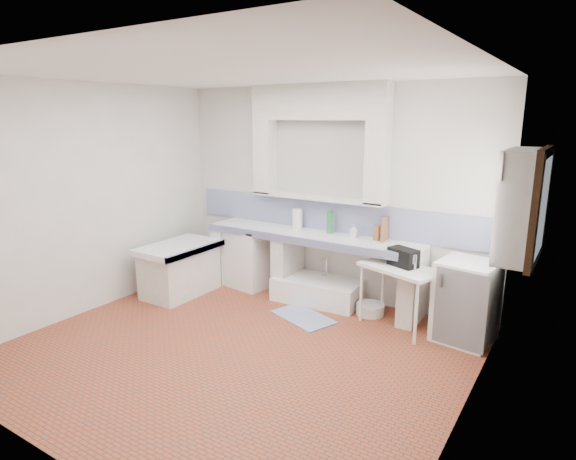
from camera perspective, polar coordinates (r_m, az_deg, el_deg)
The scene contains 36 objects.
floor at distance 5.23m, azimuth -6.08°, elevation -13.98°, with size 4.50×4.50×0.00m, color #953F24.
ceiling at distance 4.67m, azimuth -6.96°, elevation 18.22°, with size 4.50×4.50×0.00m, color silver.
wall_back at distance 6.41m, azimuth 4.83°, elevation 4.35°, with size 4.50×4.50×0.00m, color silver.
wall_front at distance 3.49m, azimuth -27.60°, elevation -4.76°, with size 4.50×4.50×0.00m, color silver.
wall_left at distance 6.40m, azimuth -22.41°, elevation 3.37°, with size 4.50×4.50×0.00m, color silver.
wall_right at distance 3.81m, azimuth 20.96°, elevation -2.72°, with size 4.50×4.50×0.00m, color silver.
alcove_mass at distance 6.27m, azimuth 3.65°, elevation 14.95°, with size 1.90×0.25×0.45m, color silver.
window_frame at distance 4.90m, azimuth 26.08°, elevation 2.64°, with size 0.35×0.86×1.06m, color #382412.
lace_valance at distance 4.87m, azimuth 24.84°, elevation 7.23°, with size 0.01×0.84×0.24m, color white.
counter_slab at distance 6.31m, azimuth 2.66°, elevation -0.78°, with size 3.00×0.60×0.08m, color white.
counter_lip at distance 6.07m, azimuth 1.34°, elevation -1.32°, with size 3.00×0.04×0.10m, color navy.
counter_pier_left at distance 7.20m, azimuth -7.10°, elevation -2.79°, with size 0.20×0.55×0.82m, color silver.
counter_pier_mid at distance 6.60m, azimuth -0.03°, elevation -4.17°, with size 0.20×0.55×0.82m, color silver.
counter_pier_right at distance 5.90m, azimuth 14.56°, elevation -6.78°, with size 0.20×0.55×0.82m, color silver.
peninsula_top at distance 6.70m, azimuth -12.84°, elevation -2.03°, with size 0.70×1.10×0.08m, color white.
peninsula_base at distance 6.80m, azimuth -12.69°, elevation -4.88°, with size 0.60×1.00×0.62m, color silver.
peninsula_lip at distance 6.47m, azimuth -10.77°, elevation -2.46°, with size 0.04×1.10×0.10m, color navy.
backsplash at distance 6.45m, azimuth 4.71°, elevation 1.70°, with size 4.27×0.03×0.40m, color navy.
stove at distance 6.94m, azimuth -4.41°, elevation -3.33°, with size 0.58×0.56×0.82m, color white.
sink at distance 6.44m, azimuth 3.59°, elevation -7.21°, with size 1.14×0.62×0.27m, color white.
side_table at distance 5.71m, azimuth 12.95°, elevation -7.79°, with size 0.89×0.49×0.04m, color white.
fridge at distance 5.60m, azimuth 20.39°, elevation -7.92°, with size 0.58×0.58×0.89m, color white.
bucket_red at distance 6.54m, azimuth 2.78°, elevation -6.76°, with size 0.32×0.32×0.30m, color #C3360D.
bucket_orange at distance 6.34m, azimuth 4.12°, elevation -7.78°, with size 0.25×0.25×0.23m, color #D24C27.
bucket_blue at distance 6.31m, azimuth 6.44°, elevation -7.57°, with size 0.32×0.32×0.30m, color blue.
basin_white at distance 6.12m, azimuth 9.72°, elevation -9.23°, with size 0.35×0.35×0.14m, color white.
water_bottle_a at distance 6.57m, azimuth 4.27°, elevation -6.62°, with size 0.08×0.08×0.31m, color silver.
water_bottle_b at distance 6.51m, azimuth 5.42°, elevation -6.94°, with size 0.08×0.08×0.29m, color silver.
black_bag at distance 5.60m, azimuth 13.51°, elevation -3.17°, with size 0.33×0.19×0.21m, color black.
green_bottle_a at distance 6.30m, azimuth 4.93°, elevation 0.98°, with size 0.07×0.07×0.31m, color #2A6A3A.
green_bottle_b at distance 6.29m, azimuth 5.11°, elevation 0.88°, with size 0.06×0.06×0.29m, color #2A6A3A.
knife_block at distance 6.04m, azimuth 10.59°, elevation -0.34°, with size 0.09×0.07×0.18m, color #9A623D.
cutting_board at distance 5.99m, azimuth 11.41°, elevation 0.09°, with size 0.02×0.22×0.30m, color #9A623D.
paper_towel at distance 6.54m, azimuth 1.12°, elevation 1.32°, with size 0.14×0.14×0.27m, color white.
soap_bottle at distance 6.13m, azimuth 7.81°, elevation -0.10°, with size 0.08×0.08×0.17m, color white.
rug at distance 5.97m, azimuth 1.84°, elevation -10.27°, with size 0.78×0.44×0.01m, color #41528F.
Camera 1 is at (2.94, -3.61, 2.39)m, focal length 29.97 mm.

